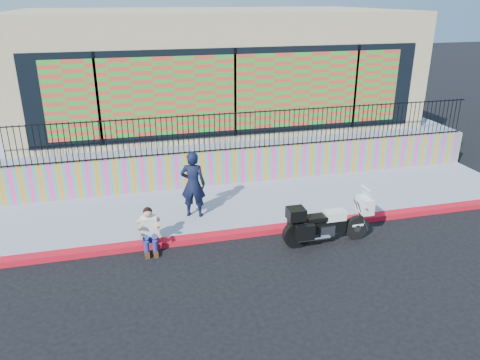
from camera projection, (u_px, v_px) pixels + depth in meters
name	position (u px, v px, depth m)	size (l,w,h in m)	color
ground	(273.00, 232.00, 12.17)	(90.00, 90.00, 0.00)	black
red_curb	(274.00, 229.00, 12.14)	(16.00, 0.30, 0.15)	red
sidewalk	(256.00, 204.00, 13.63)	(16.00, 3.00, 0.15)	gray
mural_wall	(242.00, 166.00, 14.84)	(16.00, 0.20, 1.10)	#FF4398
metal_fence	(242.00, 131.00, 14.42)	(15.80, 0.04, 1.20)	black
elevated_platform	(211.00, 127.00, 19.46)	(16.00, 10.00, 1.25)	gray
storefront_building	(210.00, 64.00, 18.31)	(14.00, 8.06, 4.00)	tan
police_motorcycle	(326.00, 222.00, 11.43)	(2.21, 0.73, 1.38)	black
police_officer	(193.00, 184.00, 12.41)	(0.66, 0.44, 1.82)	black
seated_man	(150.00, 234.00, 11.10)	(0.54, 0.71, 1.06)	navy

